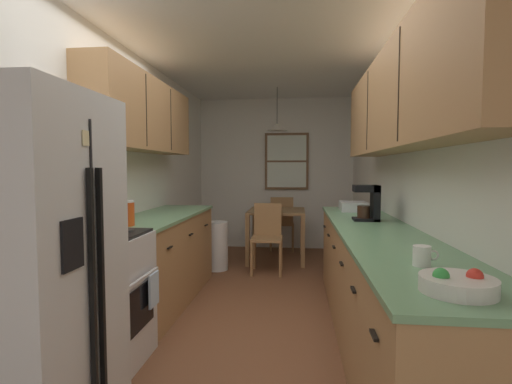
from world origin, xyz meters
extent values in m
plane|color=brown|center=(0.00, 1.00, 0.00)|extent=(12.00, 12.00, 0.00)
cube|color=white|center=(-1.35, 1.00, 1.27)|extent=(0.10, 9.00, 2.55)
cube|color=white|center=(1.35, 1.00, 1.27)|extent=(0.10, 9.00, 2.55)
cube|color=white|center=(0.00, 3.65, 1.27)|extent=(4.40, 0.10, 2.55)
cube|color=white|center=(0.00, 1.00, 2.59)|extent=(4.40, 9.00, 0.08)
cube|color=silver|center=(-0.94, -1.19, 0.87)|extent=(0.72, 0.76, 1.73)
cube|color=black|center=(-0.58, -1.19, 0.81)|extent=(0.01, 0.01, 1.56)
cube|color=black|center=(-0.57, -1.23, 0.81)|extent=(0.02, 0.02, 1.11)
cube|color=black|center=(-0.57, -1.15, 0.81)|extent=(0.02, 0.02, 1.11)
cube|color=black|center=(-0.58, -1.35, 1.04)|extent=(0.01, 0.15, 0.22)
cube|color=beige|center=(-0.58, -1.23, 1.50)|extent=(0.01, 0.05, 0.07)
cube|color=silver|center=(-0.99, -0.46, 0.45)|extent=(0.62, 0.65, 0.90)
cube|color=black|center=(-0.67, -0.46, 0.42)|extent=(0.01, 0.46, 0.30)
cube|color=silver|center=(-0.65, -0.46, 0.63)|extent=(0.02, 0.52, 0.02)
cube|color=black|center=(-0.99, -0.46, 0.91)|extent=(0.59, 0.62, 0.02)
cube|color=silver|center=(-1.27, -0.46, 1.00)|extent=(0.06, 0.65, 0.20)
cylinder|color=#2D2D2D|center=(-1.13, -0.61, 0.93)|extent=(0.15, 0.15, 0.01)
cylinder|color=#2D2D2D|center=(-1.13, -0.32, 0.93)|extent=(0.15, 0.15, 0.01)
cylinder|color=#2D2D2D|center=(-0.85, -0.61, 0.93)|extent=(0.15, 0.15, 0.01)
cylinder|color=#2D2D2D|center=(-0.85, -0.32, 0.93)|extent=(0.15, 0.15, 0.01)
cube|color=silver|center=(-1.11, -0.46, 1.69)|extent=(0.38, 0.56, 0.34)
cube|color=black|center=(-0.92, -0.52, 1.69)|extent=(0.01, 0.34, 0.22)
cube|color=#2D2D33|center=(-0.92, -0.27, 1.69)|extent=(0.01, 0.11, 0.22)
cube|color=#A87A4C|center=(-1.00, 0.82, 0.43)|extent=(0.60, 1.90, 0.87)
cube|color=#6B9E70|center=(-1.00, 0.82, 0.89)|extent=(0.63, 1.92, 0.03)
cube|color=black|center=(-0.69, 0.19, 0.70)|extent=(0.02, 0.10, 0.01)
cube|color=black|center=(-0.69, 0.82, 0.70)|extent=(0.02, 0.10, 0.01)
cube|color=black|center=(-0.69, 1.46, 0.70)|extent=(0.02, 0.10, 0.01)
cube|color=#A87A4C|center=(-1.14, 0.77, 1.89)|extent=(0.32, 2.00, 0.70)
cube|color=#2D2319|center=(-0.98, 0.44, 1.89)|extent=(0.01, 0.01, 0.64)
cube|color=#2D2319|center=(-0.98, 1.10, 1.89)|extent=(0.01, 0.01, 0.64)
cube|color=#A87A4C|center=(1.00, 0.08, 0.43)|extent=(0.60, 3.42, 0.87)
cube|color=#6B9E70|center=(1.00, 0.08, 0.89)|extent=(0.63, 3.44, 0.03)
cube|color=black|center=(0.69, -1.35, 0.70)|extent=(0.02, 0.10, 0.01)
cube|color=black|center=(0.69, -0.78, 0.70)|extent=(0.02, 0.10, 0.01)
cube|color=black|center=(0.69, -0.21, 0.70)|extent=(0.02, 0.10, 0.01)
cube|color=black|center=(0.69, 0.36, 0.70)|extent=(0.02, 0.10, 0.01)
cube|color=black|center=(0.69, 0.93, 0.70)|extent=(0.02, 0.10, 0.01)
cube|color=black|center=(0.69, 1.50, 0.70)|extent=(0.02, 0.10, 0.01)
cube|color=#A87A4C|center=(1.14, 0.03, 1.87)|extent=(0.32, 3.12, 0.73)
cube|color=#2D2319|center=(0.98, -0.49, 1.87)|extent=(0.01, 0.01, 0.68)
cube|color=#2D2319|center=(0.98, 0.54, 1.87)|extent=(0.01, 0.01, 0.68)
cube|color=olive|center=(0.07, 2.71, 0.74)|extent=(0.82, 0.88, 0.03)
cube|color=olive|center=(-0.31, 2.30, 0.36)|extent=(0.06, 0.06, 0.72)
cube|color=olive|center=(0.45, 2.30, 0.36)|extent=(0.06, 0.06, 0.72)
cube|color=olive|center=(-0.31, 3.13, 0.36)|extent=(0.06, 0.06, 0.72)
cube|color=olive|center=(0.45, 3.13, 0.36)|extent=(0.06, 0.06, 0.72)
cube|color=#A87A4C|center=(-0.02, 1.99, 0.45)|extent=(0.41, 0.41, 0.04)
cube|color=#A87A4C|center=(-0.02, 2.18, 0.68)|extent=(0.37, 0.04, 0.45)
cylinder|color=#A87A4C|center=(0.17, 1.82, 0.22)|extent=(0.04, 0.04, 0.43)
cylinder|color=#A87A4C|center=(-0.20, 1.81, 0.22)|extent=(0.04, 0.04, 0.43)
cylinder|color=#A87A4C|center=(0.16, 2.18, 0.22)|extent=(0.04, 0.04, 0.43)
cylinder|color=#A87A4C|center=(-0.20, 2.17, 0.22)|extent=(0.04, 0.04, 0.43)
cube|color=#A87A4C|center=(0.11, 3.43, 0.45)|extent=(0.42, 0.42, 0.04)
cube|color=#A87A4C|center=(0.12, 3.25, 0.68)|extent=(0.37, 0.06, 0.45)
cylinder|color=#A87A4C|center=(-0.08, 3.60, 0.22)|extent=(0.04, 0.04, 0.43)
cylinder|color=#A87A4C|center=(0.28, 3.63, 0.22)|extent=(0.04, 0.04, 0.43)
cylinder|color=#A87A4C|center=(-0.06, 3.24, 0.22)|extent=(0.04, 0.04, 0.43)
cylinder|color=#A87A4C|center=(0.31, 3.26, 0.22)|extent=(0.04, 0.04, 0.43)
cylinder|color=black|center=(0.07, 2.71, 2.28)|extent=(0.01, 0.01, 0.53)
cone|color=beige|center=(0.07, 2.71, 1.97)|extent=(0.31, 0.31, 0.10)
sphere|color=white|center=(0.07, 2.71, 1.99)|extent=(0.06, 0.06, 0.06)
cube|color=brown|center=(0.19, 3.58, 1.49)|extent=(0.74, 0.04, 0.96)
cube|color=silver|center=(0.19, 3.56, 1.49)|extent=(0.66, 0.01, 0.88)
cube|color=brown|center=(0.19, 3.56, 1.49)|extent=(0.66, 0.02, 0.03)
cylinder|color=white|center=(-0.70, 2.09, 0.32)|extent=(0.30, 0.30, 0.65)
cylinder|color=#D84C19|center=(-1.00, 0.05, 1.00)|extent=(0.13, 0.13, 0.19)
cylinder|color=white|center=(-1.00, 0.05, 1.10)|extent=(0.13, 0.13, 0.02)
cube|color=silver|center=(-0.64, -0.30, 0.50)|extent=(0.02, 0.16, 0.24)
cube|color=black|center=(0.99, 0.58, 0.91)|extent=(0.22, 0.18, 0.02)
cube|color=black|center=(1.07, 0.58, 1.06)|extent=(0.06, 0.18, 0.32)
cube|color=black|center=(0.99, 0.58, 1.19)|extent=(0.22, 0.18, 0.06)
cylinder|color=#331E14|center=(0.97, 0.58, 0.98)|extent=(0.11, 0.11, 0.11)
cylinder|color=white|center=(0.97, -1.00, 0.95)|extent=(0.08, 0.08, 0.10)
torus|color=white|center=(1.03, -1.00, 0.95)|extent=(0.05, 0.01, 0.05)
cylinder|color=silver|center=(0.98, -1.39, 0.93)|extent=(0.27, 0.27, 0.06)
cylinder|color=black|center=(0.98, -1.39, 0.95)|extent=(0.22, 0.22, 0.03)
sphere|color=red|center=(1.04, -1.39, 0.96)|extent=(0.06, 0.06, 0.06)
sphere|color=green|center=(0.92, -1.40, 0.96)|extent=(0.06, 0.06, 0.06)
cube|color=silver|center=(0.99, 1.36, 0.95)|extent=(0.28, 0.34, 0.10)
cylinder|color=silver|center=(0.03, 2.72, 0.78)|extent=(0.22, 0.22, 0.06)
camera|label=1|loc=(0.38, -2.86, 1.36)|focal=26.48mm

